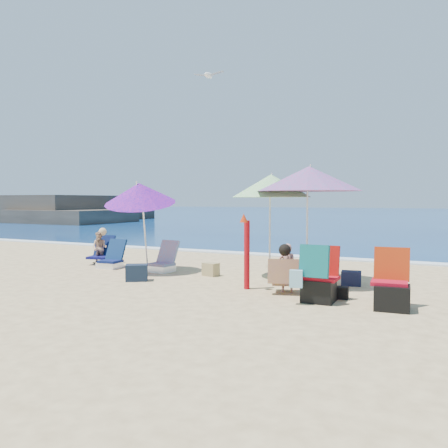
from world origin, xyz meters
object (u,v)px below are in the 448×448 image
at_px(umbrella_blue, 140,193).
at_px(furled_umbrella, 246,248).
at_px(person_center, 286,269).
at_px(chair_navy, 111,260).
at_px(chair_rainbow, 163,263).
at_px(person_left, 100,248).
at_px(camp_chair_left, 392,291).
at_px(umbrella_turquoise, 309,179).
at_px(camp_chair_right, 318,281).
at_px(umbrella_striped, 271,186).
at_px(seagull, 209,75).

height_order(umbrella_blue, furled_umbrella, umbrella_blue).
bearing_deg(person_center, chair_navy, 167.92).
bearing_deg(chair_rainbow, umbrella_blue, -138.34).
xyz_separation_m(chair_navy, person_center, (4.55, -0.97, 0.24)).
bearing_deg(person_left, camp_chair_left, -14.45).
xyz_separation_m(chair_navy, chair_rainbow, (1.37, 0.08, 0.01)).
distance_m(person_center, person_left, 5.41).
height_order(umbrella_turquoise, chair_rainbow, umbrella_turquoise).
bearing_deg(chair_rainbow, camp_chair_right, -21.26).
distance_m(umbrella_striped, person_left, 4.68).
bearing_deg(chair_navy, seagull, 19.72).
distance_m(umbrella_turquoise, seagull, 3.49).
bearing_deg(person_left, umbrella_turquoise, -3.54).
bearing_deg(umbrella_turquoise, chair_navy, -179.07).
bearing_deg(chair_navy, furled_umbrella, -14.18).
bearing_deg(umbrella_striped, camp_chair_left, -35.24).
xyz_separation_m(umbrella_turquoise, person_left, (-5.31, 0.33, -1.56)).
xyz_separation_m(umbrella_turquoise, camp_chair_right, (0.58, -1.49, -1.64)).
height_order(chair_navy, person_center, person_center).
relative_size(camp_chair_left, person_left, 0.99).
bearing_deg(camp_chair_left, umbrella_turquoise, 138.35).
bearing_deg(umbrella_turquoise, umbrella_blue, -174.90).
xyz_separation_m(camp_chair_right, seagull, (-3.06, 2.18, 4.00)).
xyz_separation_m(person_left, seagull, (2.83, 0.37, 3.92)).
distance_m(umbrella_turquoise, camp_chair_right, 2.29).
relative_size(umbrella_blue, furled_umbrella, 1.57).
bearing_deg(seagull, camp_chair_right, -35.49).
bearing_deg(umbrella_blue, umbrella_striped, 12.93).
distance_m(umbrella_blue, person_center, 3.85).
distance_m(umbrella_blue, chair_navy, 1.86).
distance_m(umbrella_turquoise, furled_umbrella, 1.81).
bearing_deg(chair_navy, camp_chair_right, -15.18).
bearing_deg(chair_navy, umbrella_turquoise, 0.93).
distance_m(chair_navy, person_left, 0.82).
bearing_deg(person_center, umbrella_striped, 120.03).
distance_m(umbrella_turquoise, umbrella_striped, 0.93).
distance_m(chair_navy, camp_chair_left, 6.43).
height_order(camp_chair_left, person_center, camp_chair_left).
xyz_separation_m(furled_umbrella, camp_chair_right, (1.40, -0.45, -0.41)).
height_order(person_center, person_left, person_left).
distance_m(umbrella_striped, seagull, 2.98).
height_order(umbrella_turquoise, person_center, umbrella_turquoise).
bearing_deg(umbrella_blue, chair_navy, 166.09).
xyz_separation_m(umbrella_turquoise, camp_chair_left, (1.65, -1.46, -1.70)).
xyz_separation_m(umbrella_striped, chair_navy, (-3.77, -0.39, -1.68)).
bearing_deg(chair_navy, chair_rainbow, 3.32).
bearing_deg(camp_chair_left, person_center, 166.52).
xyz_separation_m(umbrella_turquoise, chair_navy, (-4.63, -0.08, -1.79)).
xyz_separation_m(umbrella_striped, person_center, (0.79, -1.36, -1.44)).
bearing_deg(person_left, umbrella_striped, -0.23).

